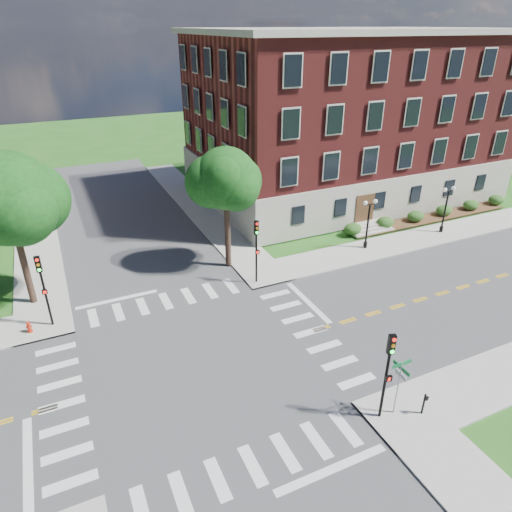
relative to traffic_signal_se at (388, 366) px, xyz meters
name	(u,v)px	position (x,y,z in m)	size (l,w,h in m)	color
ground	(199,365)	(-6.68, 7.33, -3.19)	(160.00, 160.00, 0.00)	#1F5A19
road_ew	(199,365)	(-6.68, 7.33, -3.18)	(90.00, 12.00, 0.01)	#3D3D3F
road_ns	(199,365)	(-6.68, 7.33, -3.18)	(12.00, 90.00, 0.01)	#3D3D3F
sidewalk_ne	(301,222)	(8.69, 22.70, -3.13)	(34.00, 34.00, 0.12)	#9E9B93
crosswalk_east	(310,332)	(0.52, 7.33, -3.19)	(2.20, 10.20, 0.02)	silver
stop_bar_east	(308,302)	(2.12, 10.33, -3.19)	(0.40, 5.50, 0.00)	silver
main_building	(344,115)	(17.31, 29.32, 5.15)	(30.60, 22.40, 16.50)	#A39C8F
shrub_row	(429,220)	(20.32, 18.13, -3.19)	(18.00, 2.00, 1.30)	#224617
tree_c	(7,199)	(-14.90, 18.09, 4.32)	(5.86, 5.86, 10.33)	black
tree_d	(226,179)	(-0.85, 17.54, 3.87)	(4.55, 4.55, 9.25)	black
traffic_signal_se	(388,366)	(0.00, 0.00, 0.00)	(0.37, 0.44, 4.80)	black
traffic_signal_ne	(256,244)	(0.00, 14.17, 0.00)	(0.37, 0.42, 4.80)	black
traffic_signal_nw	(43,282)	(-13.88, 14.68, 0.00)	(0.34, 0.38, 4.80)	black
twin_lamp_west	(368,221)	(10.75, 15.51, -0.66)	(1.36, 0.36, 4.23)	black
twin_lamp_east	(446,207)	(19.01, 15.28, -0.66)	(1.36, 0.36, 4.23)	black
street_sign_pole	(400,377)	(0.77, -0.08, -0.88)	(1.10, 1.10, 3.10)	gray
push_button_post	(424,403)	(1.97, -0.73, -2.39)	(0.14, 0.21, 1.20)	black
fire_hydrant	(29,327)	(-15.19, 14.44, -2.72)	(0.35, 0.35, 0.75)	#B3200D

